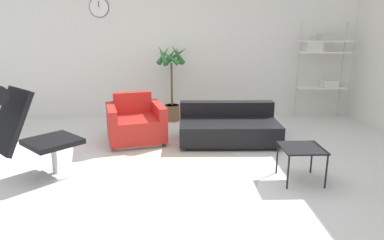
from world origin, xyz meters
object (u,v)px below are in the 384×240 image
Objects in this scene: lounge_chair at (22,124)px; potted_plant at (172,82)px; shelf_unit at (322,59)px; couch_low at (228,128)px; armchair_red at (136,124)px; side_table at (302,150)px.

potted_plant is at bearing 103.86° from lounge_chair.
shelf_unit reaches higher than lounge_chair.
couch_low is (2.45, 1.37, -0.48)m from lounge_chair.
lounge_chair reaches higher than couch_low.
armchair_red is 1.43m from couch_low.
shelf_unit is at bearing 64.85° from side_table.
couch_low is 0.83× the size of shelf_unit.
side_table is (0.62, -1.43, 0.15)m from couch_low.
shelf_unit is at bearing 1.36° from potted_plant.
potted_plant is (0.54, 1.21, 0.45)m from armchair_red.
lounge_chair is 1.17× the size of armchair_red.
side_table is (2.05, -1.50, 0.09)m from armchair_red.
lounge_chair is at bearing 30.60° from couch_low.
lounge_chair is 1.83m from armchair_red.
side_table is 3.17m from shelf_unit.
potted_plant is (-0.88, 1.29, 0.51)m from couch_low.
armchair_red is 2.54m from side_table.
lounge_chair is at bearing 40.21° from armchair_red.
potted_plant reaches higher than armchair_red.
shelf_unit is (1.93, 1.35, 0.94)m from couch_low.
armchair_red is 1.40m from potted_plant.
armchair_red is (1.03, 1.45, -0.41)m from lounge_chair.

